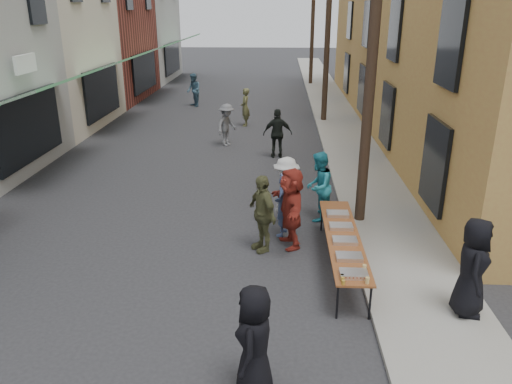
# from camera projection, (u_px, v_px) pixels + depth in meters

# --- Properties ---
(ground) EXTENTS (120.00, 120.00, 0.00)m
(ground) POSITION_uv_depth(u_px,v_px,m) (172.00, 277.00, 10.40)
(ground) COLOR #28282B
(ground) RESTS_ON ground
(sidewalk) EXTENTS (2.20, 60.00, 0.10)m
(sidewalk) POSITION_uv_depth(u_px,v_px,m) (338.00, 121.00, 24.18)
(sidewalk) COLOR gray
(sidewalk) RESTS_ON ground
(storefront_row) EXTENTS (8.00, 37.00, 9.00)m
(storefront_row) POSITION_uv_depth(u_px,v_px,m) (22.00, 32.00, 23.40)
(storefront_row) COLOR maroon
(storefront_row) RESTS_ON ground
(building_ochre) EXTENTS (10.00, 28.00, 10.00)m
(building_ochre) POSITION_uv_depth(u_px,v_px,m) (491.00, 13.00, 21.22)
(building_ochre) COLOR #B17A3F
(building_ochre) RESTS_ON ground
(utility_pole_near) EXTENTS (0.26, 0.26, 9.00)m
(utility_pole_near) POSITION_uv_depth(u_px,v_px,m) (373.00, 43.00, 11.42)
(utility_pole_near) COLOR #2D2116
(utility_pole_near) RESTS_ON ground
(utility_pole_mid) EXTENTS (0.26, 0.26, 9.00)m
(utility_pole_mid) POSITION_uv_depth(u_px,v_px,m) (328.00, 24.00, 22.64)
(utility_pole_mid) COLOR #2D2116
(utility_pole_mid) RESTS_ON ground
(utility_pole_far) EXTENTS (0.26, 0.26, 9.00)m
(utility_pole_far) POSITION_uv_depth(u_px,v_px,m) (313.00, 18.00, 33.86)
(utility_pole_far) COLOR #2D2116
(utility_pole_far) RESTS_ON ground
(serving_table) EXTENTS (0.70, 4.00, 0.75)m
(serving_table) POSITION_uv_depth(u_px,v_px,m) (343.00, 238.00, 10.51)
(serving_table) COLOR brown
(serving_table) RESTS_ON ground
(catering_tray_sausage) EXTENTS (0.50, 0.33, 0.08)m
(catering_tray_sausage) POSITION_uv_depth(u_px,v_px,m) (354.00, 274.00, 8.94)
(catering_tray_sausage) COLOR maroon
(catering_tray_sausage) RESTS_ON serving_table
(catering_tray_foil_b) EXTENTS (0.50, 0.33, 0.08)m
(catering_tray_foil_b) POSITION_uv_depth(u_px,v_px,m) (349.00, 257.00, 9.54)
(catering_tray_foil_b) COLOR #B2B2B7
(catering_tray_foil_b) RESTS_ON serving_table
(catering_tray_buns) EXTENTS (0.50, 0.33, 0.08)m
(catering_tray_buns) POSITION_uv_depth(u_px,v_px,m) (345.00, 241.00, 10.20)
(catering_tray_buns) COLOR tan
(catering_tray_buns) RESTS_ON serving_table
(catering_tray_foil_d) EXTENTS (0.50, 0.33, 0.08)m
(catering_tray_foil_d) POSITION_uv_depth(u_px,v_px,m) (341.00, 226.00, 10.85)
(catering_tray_foil_d) COLOR #B2B2B7
(catering_tray_foil_d) RESTS_ON serving_table
(catering_tray_buns_end) EXTENTS (0.50, 0.33, 0.08)m
(catering_tray_buns_end) POSITION_uv_depth(u_px,v_px,m) (338.00, 214.00, 11.51)
(catering_tray_buns_end) COLOR tan
(catering_tray_buns_end) RESTS_ON serving_table
(condiment_jar_a) EXTENTS (0.07, 0.07, 0.08)m
(condiment_jar_a) POSITION_uv_depth(u_px,v_px,m) (343.00, 282.00, 8.67)
(condiment_jar_a) COLOR #A57F26
(condiment_jar_a) RESTS_ON serving_table
(condiment_jar_b) EXTENTS (0.07, 0.07, 0.08)m
(condiment_jar_b) POSITION_uv_depth(u_px,v_px,m) (343.00, 279.00, 8.76)
(condiment_jar_b) COLOR #A57F26
(condiment_jar_b) RESTS_ON serving_table
(condiment_jar_c) EXTENTS (0.07, 0.07, 0.08)m
(condiment_jar_c) POSITION_uv_depth(u_px,v_px,m) (342.00, 276.00, 8.85)
(condiment_jar_c) COLOR #A57F26
(condiment_jar_c) RESTS_ON serving_table
(cup_stack) EXTENTS (0.08, 0.08, 0.12)m
(cup_stack) POSITION_uv_depth(u_px,v_px,m) (367.00, 280.00, 8.69)
(cup_stack) COLOR tan
(cup_stack) RESTS_ON serving_table
(guest_front_a) EXTENTS (0.69, 0.94, 1.75)m
(guest_front_a) POSITION_uv_depth(u_px,v_px,m) (255.00, 342.00, 7.00)
(guest_front_a) COLOR black
(guest_front_a) RESTS_ON ground
(guest_front_b) EXTENTS (0.52, 0.66, 1.59)m
(guest_front_b) POSITION_uv_depth(u_px,v_px,m) (283.00, 204.00, 12.03)
(guest_front_b) COLOR #425480
(guest_front_b) RESTS_ON ground
(guest_front_c) EXTENTS (0.95, 1.07, 1.83)m
(guest_front_c) POSITION_uv_depth(u_px,v_px,m) (318.00, 187.00, 12.87)
(guest_front_c) COLOR teal
(guest_front_c) RESTS_ON ground
(guest_front_d) EXTENTS (0.99, 1.32, 1.81)m
(guest_front_d) POSITION_uv_depth(u_px,v_px,m) (286.00, 192.00, 12.50)
(guest_front_d) COLOR beige
(guest_front_d) RESTS_ON ground
(guest_front_e) EXTENTS (0.93, 1.14, 1.81)m
(guest_front_e) POSITION_uv_depth(u_px,v_px,m) (262.00, 213.00, 11.24)
(guest_front_e) COLOR brown
(guest_front_e) RESTS_ON ground
(guest_queue_back) EXTENTS (0.97, 1.85, 1.90)m
(guest_queue_back) POSITION_uv_depth(u_px,v_px,m) (291.00, 208.00, 11.44)
(guest_queue_back) COLOR maroon
(guest_queue_back) RESTS_ON ground
(server) EXTENTS (0.78, 1.01, 1.83)m
(server) POSITION_uv_depth(u_px,v_px,m) (472.00, 267.00, 8.71)
(server) COLOR black
(server) RESTS_ON sidewalk
(passerby_left) EXTENTS (1.07, 1.25, 1.68)m
(passerby_left) POSITION_uv_depth(u_px,v_px,m) (227.00, 125.00, 19.83)
(passerby_left) COLOR slate
(passerby_left) RESTS_ON ground
(passerby_mid) EXTENTS (1.09, 0.53, 1.80)m
(passerby_mid) POSITION_uv_depth(u_px,v_px,m) (278.00, 133.00, 18.24)
(passerby_mid) COLOR black
(passerby_mid) RESTS_ON ground
(passerby_right) EXTENTS (0.44, 0.65, 1.74)m
(passerby_right) POSITION_uv_depth(u_px,v_px,m) (245.00, 107.00, 23.09)
(passerby_right) COLOR brown
(passerby_right) RESTS_ON ground
(passerby_far) EXTENTS (1.02, 1.10, 1.81)m
(passerby_far) POSITION_uv_depth(u_px,v_px,m) (194.00, 90.00, 27.51)
(passerby_far) COLOR #426980
(passerby_far) RESTS_ON ground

